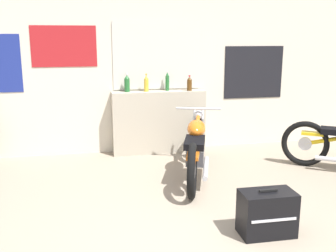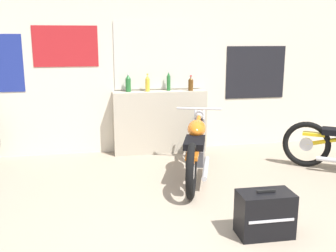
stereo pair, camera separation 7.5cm
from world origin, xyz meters
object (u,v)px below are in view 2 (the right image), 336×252
hard_case_black (265,214)px  bottle_leftmost (128,84)px  motorcycle_orange (196,147)px  bottle_left_center (147,84)px  bottle_center (169,82)px  bottle_right_center (191,84)px

hard_case_black → bottle_leftmost: bearing=108.8°
motorcycle_orange → hard_case_black: (0.22, -1.65, -0.19)m
bottle_left_center → bottle_center: size_ratio=0.87×
bottle_leftmost → hard_case_black: 3.17m
bottle_leftmost → hard_case_black: size_ratio=0.56×
bottle_right_center → hard_case_black: 2.95m
bottle_leftmost → bottle_center: 0.63m
bottle_center → hard_case_black: size_ratio=0.62×
bottle_center → bottle_left_center: bearing=-173.6°
bottle_leftmost → bottle_left_center: bearing=-4.0°
bottle_leftmost → bottle_right_center: (0.97, -0.07, -0.02)m
bottle_leftmost → bottle_center: bearing=1.6°
hard_case_black → bottle_right_center: bearing=90.2°
bottle_center → hard_case_black: bottle_center is taller
bottle_left_center → hard_case_black: (0.68, -2.86, -0.89)m
bottle_leftmost → motorcycle_orange: bottle_leftmost is taller
bottle_left_center → bottle_right_center: bearing=-3.8°
bottle_leftmost → hard_case_black: (0.98, -2.88, -0.89)m
bottle_leftmost → bottle_center: (0.63, 0.02, 0.01)m
bottle_center → motorcycle_orange: bearing=-84.2°
bottle_right_center → bottle_center: bearing=166.2°
bottle_center → bottle_right_center: 0.35m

